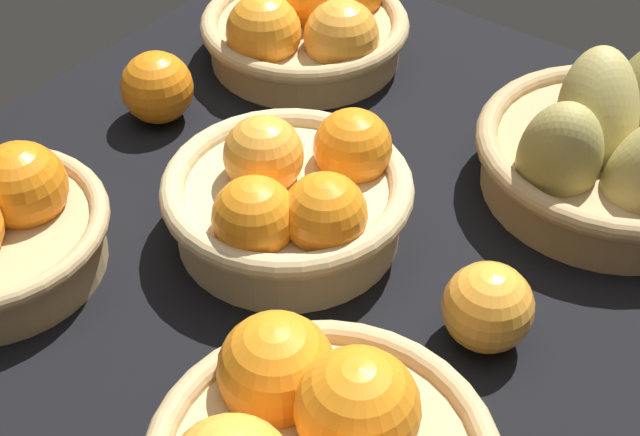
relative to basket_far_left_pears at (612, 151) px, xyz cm
name	(u,v)px	position (x,y,z in cm)	size (l,w,h in cm)	color
market_tray	(300,235)	(20.86, -19.89, -6.17)	(84.00, 72.00, 3.00)	black
basket_far_left_pears	(612,151)	(0.00, 0.00, 0.00)	(26.85, 25.53, 15.51)	tan
basket_center	(292,197)	(22.66, -19.23, -0.03)	(21.90, 21.90, 11.14)	tan
basket_near_left	(308,25)	(-1.52, -36.20, -0.43)	(22.99, 22.99, 11.11)	tan
loose_orange_front_gap	(488,307)	(22.87, 0.19, -1.06)	(7.21, 7.21, 7.21)	#F49E33
loose_orange_back_gap	(157,87)	(16.64, -41.45, -0.96)	(7.40, 7.40, 7.40)	orange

